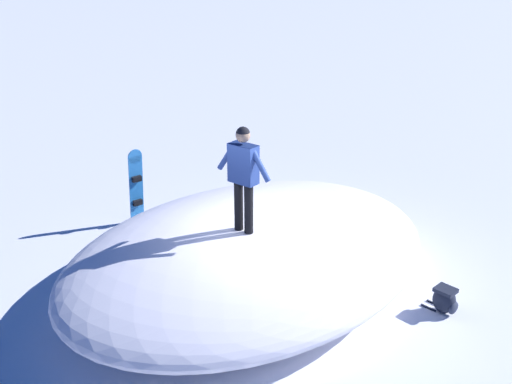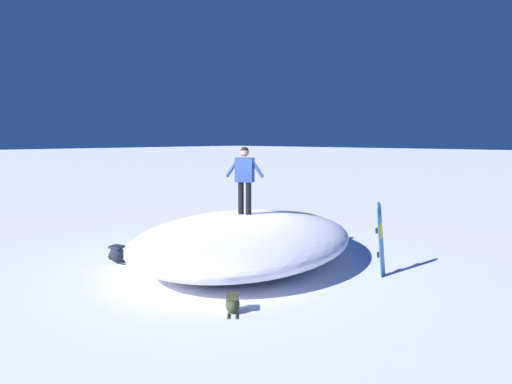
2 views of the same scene
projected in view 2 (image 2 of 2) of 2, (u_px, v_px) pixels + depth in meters
The scene contains 6 objects.
ground at pixel (228, 259), 11.61m from camera, with size 240.00×240.00×0.00m, color white.
snow_mound at pixel (245, 239), 11.41m from camera, with size 4.89×6.71×1.09m, color white.
snowboarder_standing at pixel (245, 174), 11.58m from camera, with size 0.95×0.51×1.68m.
snowboard_primary_upright at pixel (380, 238), 10.14m from camera, with size 0.23×0.33×1.62m.
backpack_near at pixel (233, 303), 8.03m from camera, with size 0.46×0.47×0.32m.
backpack_far at pixel (116, 254), 11.28m from camera, with size 0.57×0.40×0.42m.
Camera 2 is at (8.20, -7.87, 2.99)m, focal length 32.88 mm.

